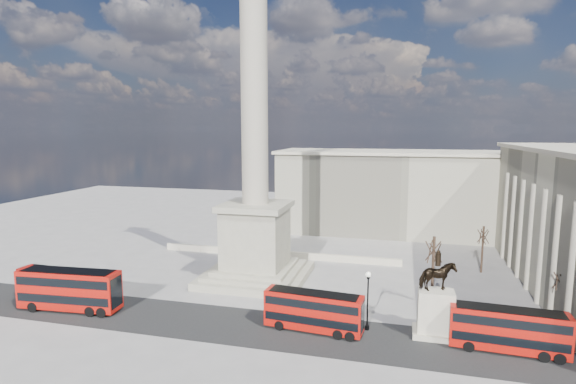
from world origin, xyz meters
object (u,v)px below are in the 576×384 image
(nelsons_column, at_px, (255,188))
(victorian_lamp, at_px, (368,296))
(red_bus_c, at_px, (509,330))
(pedestrian_crossing, at_px, (333,300))
(pedestrian_standing, at_px, (447,319))
(red_bus_b, at_px, (314,311))
(equestrian_statue, at_px, (436,306))
(red_bus_e, at_px, (59,285))
(pedestrian_walking, at_px, (329,303))
(red_bus_a, at_px, (70,289))

(nelsons_column, height_order, victorian_lamp, nelsons_column)
(red_bus_c, xyz_separation_m, pedestrian_crossing, (-17.65, 6.32, -1.25))
(pedestrian_standing, bearing_deg, victorian_lamp, -5.35)
(red_bus_b, relative_size, pedestrian_crossing, 5.41)
(nelsons_column, distance_m, equestrian_statue, 28.08)
(red_bus_c, height_order, equestrian_statue, equestrian_statue)
(red_bus_e, relative_size, pedestrian_standing, 6.32)
(equestrian_statue, bearing_deg, nelsons_column, 152.14)
(pedestrian_standing, relative_size, pedestrian_crossing, 0.84)
(victorian_lamp, bearing_deg, pedestrian_standing, 20.22)
(red_bus_e, xyz_separation_m, pedestrian_walking, (32.18, 5.83, -1.28))
(equestrian_statue, bearing_deg, pedestrian_standing, 62.87)
(pedestrian_walking, bearing_deg, equestrian_statue, -46.92)
(pedestrian_standing, distance_m, pedestrian_crossing, 12.70)
(red_bus_e, height_order, equestrian_statue, equestrian_statue)
(pedestrian_standing, bearing_deg, pedestrian_crossing, -34.01)
(red_bus_b, xyz_separation_m, red_bus_c, (18.65, 0.19, 0.03))
(equestrian_statue, relative_size, pedestrian_standing, 5.54)
(victorian_lamp, relative_size, equestrian_statue, 0.70)
(pedestrian_walking, xyz_separation_m, pedestrian_crossing, (0.31, 0.74, 0.08))
(nelsons_column, relative_size, pedestrian_walking, 27.96)
(red_bus_a, bearing_deg, red_bus_c, -1.94)
(nelsons_column, height_order, red_bus_a, nelsons_column)
(red_bus_e, relative_size, victorian_lamp, 1.63)
(nelsons_column, bearing_deg, equestrian_statue, -27.86)
(red_bus_a, bearing_deg, red_bus_e, 146.11)
(equestrian_statue, xyz_separation_m, pedestrian_standing, (1.39, 2.70, -2.36))
(nelsons_column, relative_size, red_bus_b, 4.77)
(nelsons_column, relative_size, red_bus_e, 4.84)
(red_bus_a, relative_size, red_bus_b, 1.16)
(nelsons_column, xyz_separation_m, pedestrian_standing, (24.67, -9.61, -12.10))
(victorian_lamp, height_order, pedestrian_walking, victorian_lamp)
(red_bus_a, height_order, red_bus_e, red_bus_a)
(nelsons_column, height_order, red_bus_e, nelsons_column)
(red_bus_b, height_order, red_bus_c, red_bus_c)
(pedestrian_walking, bearing_deg, victorian_lamp, -69.96)
(red_bus_c, xyz_separation_m, pedestrian_standing, (-5.10, 4.45, -1.40))
(nelsons_column, distance_m, red_bus_e, 27.11)
(red_bus_a, bearing_deg, red_bus_b, -0.76)
(red_bus_e, distance_m, pedestrian_standing, 45.30)
(red_bus_a, bearing_deg, nelsons_column, 38.41)
(nelsons_column, distance_m, victorian_lamp, 22.71)
(pedestrian_walking, height_order, pedestrian_crossing, pedestrian_crossing)
(victorian_lamp, xyz_separation_m, pedestrian_walking, (-4.68, 4.14, -2.83))
(equestrian_statue, bearing_deg, victorian_lamp, -177.39)
(red_bus_e, bearing_deg, equestrian_statue, 4.40)
(pedestrian_walking, bearing_deg, red_bus_c, -45.73)
(red_bus_b, xyz_separation_m, victorian_lamp, (5.37, 1.63, 1.54))
(red_bus_c, bearing_deg, nelsons_column, 157.94)
(red_bus_a, bearing_deg, pedestrian_standing, 4.36)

